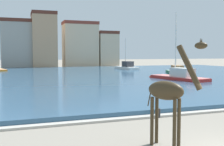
{
  "coord_description": "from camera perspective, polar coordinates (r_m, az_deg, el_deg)",
  "views": [
    {
      "loc": [
        -7.01,
        -7.29,
        3.53
      ],
      "look_at": [
        -0.89,
        10.24,
        2.2
      ],
      "focal_mm": 43.56,
      "sensor_mm": 36.0,
      "label": 1
    }
  ],
  "objects": [
    {
      "name": "quay_edge_coping",
      "position": [
        15.42,
        8.47,
        -8.96
      ],
      "size": [
        83.52,
        0.5,
        0.12
      ],
      "primitive_type": "cube",
      "color": "#ADA89E",
      "rests_on": "ground"
    },
    {
      "name": "townhouse_wide_warehouse",
      "position": [
        67.65,
        -14.06,
        6.67
      ],
      "size": [
        5.77,
        6.16,
        13.4
      ],
      "color": "tan",
      "rests_on": "ground"
    },
    {
      "name": "sailboat_white",
      "position": [
        55.99,
        2.86,
        1.13
      ],
      "size": [
        2.95,
        7.61,
        6.66
      ],
      "color": "white",
      "rests_on": "ground"
    },
    {
      "name": "giraffe_statue",
      "position": [
        10.34,
        11.79,
        -4.09
      ],
      "size": [
        1.51,
        2.14,
        4.06
      ],
      "color": "#382B19",
      "rests_on": "ground"
    },
    {
      "name": "townhouse_narrow_midrow",
      "position": [
        68.89,
        -18.85,
        5.75
      ],
      "size": [
        8.17,
        7.47,
        11.53
      ],
      "color": "gray",
      "rests_on": "ground"
    },
    {
      "name": "sailboat_green",
      "position": [
        44.3,
        13.24,
        0.16
      ],
      "size": [
        4.63,
        8.31,
        8.32
      ],
      "color": "#236B42",
      "rests_on": "ground"
    },
    {
      "name": "townhouse_end_terrace",
      "position": [
        73.27,
        -1.02,
        5.04
      ],
      "size": [
        5.29,
        5.15,
        9.46
      ],
      "color": "#C6B293",
      "rests_on": "ground"
    },
    {
      "name": "harbor_water",
      "position": [
        40.06,
        -9.09,
        -0.76
      ],
      "size": [
        83.52,
        51.53,
        0.36
      ],
      "primitive_type": "cube",
      "color": "#2D5170",
      "rests_on": "ground"
    },
    {
      "name": "sailboat_red",
      "position": [
        34.55,
        13.2,
        -0.91
      ],
      "size": [
        4.19,
        9.33,
        8.56
      ],
      "color": "red",
      "rests_on": "ground"
    },
    {
      "name": "townhouse_tall_gabled",
      "position": [
        71.69,
        -6.68,
        5.96
      ],
      "size": [
        8.96,
        5.34,
        11.77
      ],
      "color": "#C6B293",
      "rests_on": "ground"
    },
    {
      "name": "mooring_bollard",
      "position": [
        15.38,
        9.68,
        -8.28
      ],
      "size": [
        0.24,
        0.24,
        0.5
      ],
      "primitive_type": "cylinder",
      "color": "#232326",
      "rests_on": "ground"
    }
  ]
}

